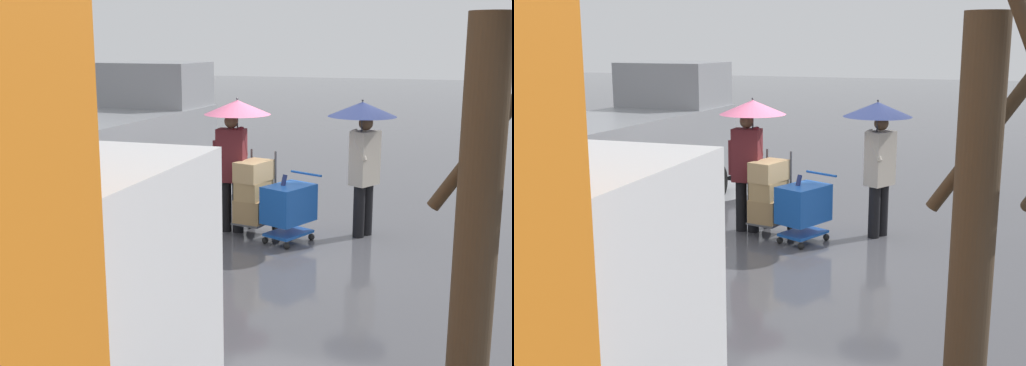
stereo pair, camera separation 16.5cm
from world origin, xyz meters
TOP-DOWN VIEW (x-y plane):
  - ground_plane at (0.00, 0.00)m, footprint 90.00×90.00m
  - slush_patch_near_cluster at (3.17, -2.73)m, footprint 2.31×2.31m
  - slush_patch_under_van at (4.14, -2.49)m, footprint 1.31×1.31m
  - cargo_van_parked_right at (3.46, -0.66)m, footprint 2.31×5.39m
  - shopping_cart_vendor at (0.05, -0.07)m, footprint 0.82×0.97m
  - hand_dolly_boxes at (0.67, -0.26)m, footprint 0.64×0.79m
  - pedestrian_pink_side at (-0.93, -0.72)m, footprint 1.04×1.04m
  - pedestrian_black_side at (1.01, -0.32)m, footprint 1.04×1.04m
  - bare_tree_near at (-2.74, 5.55)m, footprint 1.03×1.25m

SIDE VIEW (x-z plane):
  - ground_plane at x=0.00m, z-range 0.00..0.00m
  - slush_patch_near_cluster at x=3.17m, z-range 0.00..0.01m
  - slush_patch_under_van at x=4.14m, z-range 0.00..0.01m
  - shopping_cart_vendor at x=0.05m, z-range 0.05..1.09m
  - hand_dolly_boxes at x=0.67m, z-range 0.01..1.33m
  - cargo_van_parked_right at x=3.46m, z-range -0.12..2.48m
  - pedestrian_pink_side at x=-0.93m, z-range 0.51..2.66m
  - pedestrian_black_side at x=1.01m, z-range 0.51..2.66m
  - bare_tree_near at x=-2.74m, z-range -0.01..3.51m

